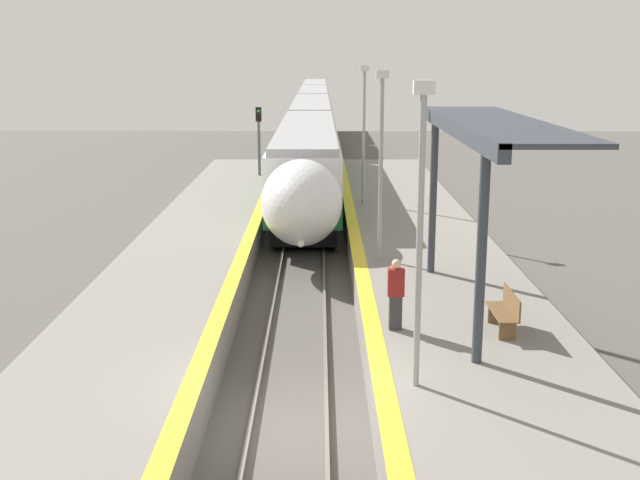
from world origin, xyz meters
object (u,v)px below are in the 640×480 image
object	(u,v)px
platform_bench	(508,311)
lamppost_far	(366,125)
train	(314,115)
lamppost_mid	(383,153)
railway_signal	(261,142)
person_waiting	(398,294)
lamppost_near	(422,217)

from	to	relation	value
platform_bench	lamppost_far	distance (m)	15.92
train	lamppost_mid	xyz separation A→B (m)	(2.35, -40.92, 1.97)
platform_bench	lamppost_far	size ratio (longest dim) A/B	0.27
train	railway_signal	bearing A→B (deg)	-95.77
person_waiting	lamppost_mid	size ratio (longest dim) A/B	0.29
railway_signal	lamppost_far	world-z (taller)	lamppost_far
platform_bench	person_waiting	xyz separation A→B (m)	(-2.40, 0.13, 0.35)
railway_signal	lamppost_far	xyz separation A→B (m)	(4.78, -7.60, 1.46)
person_waiting	lamppost_mid	bearing A→B (deg)	89.12
train	lamppost_far	size ratio (longest dim) A/B	14.68
platform_bench	person_waiting	bearing A→B (deg)	176.94
train	lamppost_near	world-z (taller)	lamppost_near
train	lamppost_mid	bearing A→B (deg)	-86.72
train	lamppost_near	distance (m)	50.24
platform_bench	train	bearing A→B (deg)	95.62
person_waiting	lamppost_far	distance (m)	15.57
railway_signal	lamppost_near	bearing A→B (deg)	-79.60
person_waiting	train	bearing A→B (deg)	92.74
platform_bench	lamppost_mid	xyz separation A→B (m)	(-2.30, 6.29, 2.67)
train	railway_signal	xyz separation A→B (m)	(-2.43, -24.09, 0.50)
platform_bench	lamppost_far	xyz separation A→B (m)	(-2.30, 15.52, 2.67)
railway_signal	lamppost_mid	bearing A→B (deg)	-74.14
train	platform_bench	distance (m)	47.44
lamppost_mid	person_waiting	bearing A→B (deg)	-90.88
railway_signal	lamppost_near	size ratio (longest dim) A/B	0.80
train	railway_signal	distance (m)	24.22
lamppost_mid	lamppost_far	size ratio (longest dim) A/B	1.00
platform_bench	lamppost_mid	bearing A→B (deg)	110.09
train	person_waiting	distance (m)	47.14
lamppost_far	lamppost_mid	bearing A→B (deg)	-90.00
platform_bench	person_waiting	size ratio (longest dim) A/B	0.94
railway_signal	lamppost_near	distance (m)	26.53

